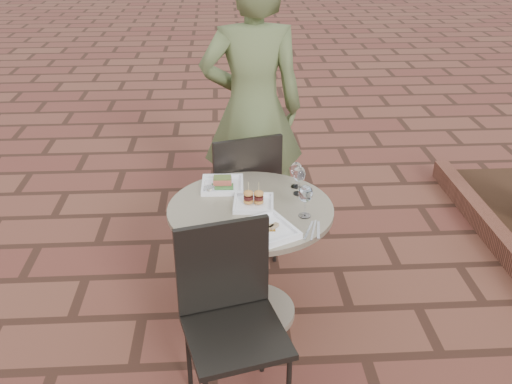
{
  "coord_description": "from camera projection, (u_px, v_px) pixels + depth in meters",
  "views": [
    {
      "loc": [
        -0.32,
        -2.71,
        2.21
      ],
      "look_at": [
        -0.16,
        -0.01,
        0.82
      ],
      "focal_mm": 40.0,
      "sensor_mm": 36.0,
      "label": 1
    }
  ],
  "objects": [
    {
      "name": "wine_glass_right",
      "position": [
        306.0,
        194.0,
        2.93
      ],
      "size": [
        0.08,
        0.08,
        0.18
      ],
      "color": "white",
      "rests_on": "cafe_table"
    },
    {
      "name": "chair_near",
      "position": [
        230.0,
        305.0,
        2.62
      ],
      "size": [
        0.54,
        0.54,
        0.93
      ],
      "rotation": [
        0.0,
        0.0,
        0.25
      ],
      "color": "black",
      "rests_on": "ground"
    },
    {
      "name": "steel_ramekin",
      "position": [
        210.0,
        190.0,
        3.21
      ],
      "size": [
        0.07,
        0.07,
        0.04
      ],
      "primitive_type": "cylinder",
      "rotation": [
        0.0,
        0.0,
        0.13
      ],
      "color": "silver",
      "rests_on": "cafe_table"
    },
    {
      "name": "wine_glass_mid",
      "position": [
        296.0,
        170.0,
        3.25
      ],
      "size": [
        0.07,
        0.07,
        0.15
      ],
      "color": "white",
      "rests_on": "cafe_table"
    },
    {
      "name": "wine_glass_far",
      "position": [
        299.0,
        175.0,
        3.16
      ],
      "size": [
        0.07,
        0.07,
        0.17
      ],
      "color": "white",
      "rests_on": "cafe_table"
    },
    {
      "name": "ground",
      "position": [
        282.0,
        312.0,
        3.43
      ],
      "size": [
        60.0,
        60.0,
        0.0
      ],
      "primitive_type": "plane",
      "color": "brown",
      "rests_on": "ground"
    },
    {
      "name": "cafe_table",
      "position": [
        251.0,
        245.0,
        3.19
      ],
      "size": [
        0.9,
        0.9,
        0.73
      ],
      "color": "gray",
      "rests_on": "ground"
    },
    {
      "name": "plate_salmon",
      "position": [
        223.0,
        184.0,
        3.28
      ],
      "size": [
        0.24,
        0.24,
        0.07
      ],
      "rotation": [
        0.0,
        0.0,
        -0.03
      ],
      "color": "white",
      "rests_on": "cafe_table"
    },
    {
      "name": "diner",
      "position": [
        253.0,
        110.0,
        3.82
      ],
      "size": [
        0.72,
        0.49,
        1.91
      ],
      "primitive_type": "imported",
      "rotation": [
        0.0,
        0.0,
        3.19
      ],
      "color": "#4D5931",
      "rests_on": "ground"
    },
    {
      "name": "plate_tuna",
      "position": [
        265.0,
        231.0,
        2.83
      ],
      "size": [
        0.37,
        0.37,
        0.03
      ],
      "rotation": [
        0.0,
        0.0,
        0.46
      ],
      "color": "white",
      "rests_on": "cafe_table"
    },
    {
      "name": "cutlery_set",
      "position": [
        313.0,
        230.0,
        2.86
      ],
      "size": [
        0.13,
        0.21,
        0.0
      ],
      "primitive_type": null,
      "rotation": [
        0.0,
        0.0,
        -0.23
      ],
      "color": "silver",
      "rests_on": "cafe_table"
    },
    {
      "name": "plate_sliders",
      "position": [
        254.0,
        201.0,
        3.09
      ],
      "size": [
        0.23,
        0.23,
        0.14
      ],
      "rotation": [
        0.0,
        0.0,
        -0.08
      ],
      "color": "white",
      "rests_on": "cafe_table"
    },
    {
      "name": "chair_far",
      "position": [
        243.0,
        188.0,
        3.69
      ],
      "size": [
        0.54,
        0.54,
        0.93
      ],
      "rotation": [
        0.0,
        0.0,
        3.42
      ],
      "color": "black",
      "rests_on": "ground"
    }
  ]
}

